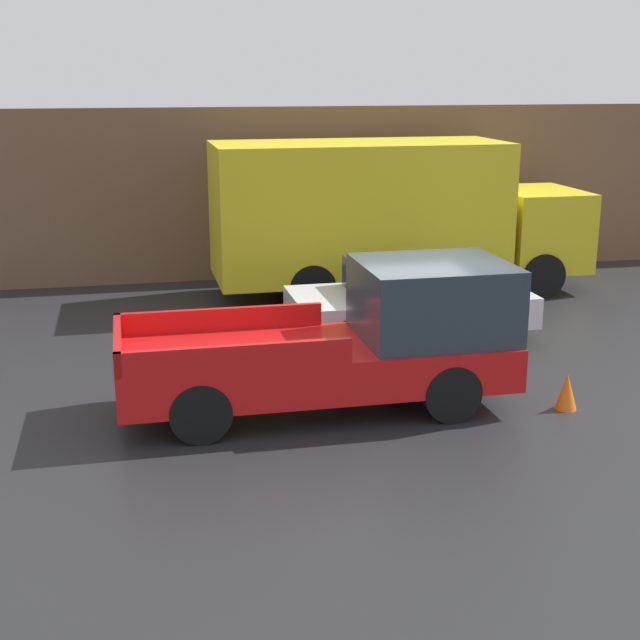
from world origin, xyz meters
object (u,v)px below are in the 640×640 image
at_px(pickup_truck, 355,341).
at_px(traffic_cone, 567,392).
at_px(car, 412,298).
at_px(delivery_truck, 386,213).

xyz_separation_m(pickup_truck, traffic_cone, (2.96, -0.81, -0.72)).
relative_size(car, delivery_truck, 0.53).
relative_size(pickup_truck, delivery_truck, 0.69).
bearing_deg(car, delivery_truck, 81.84).
distance_m(pickup_truck, car, 3.68).
xyz_separation_m(pickup_truck, delivery_truck, (2.37, 6.52, 0.79)).
height_order(pickup_truck, traffic_cone, pickup_truck).
height_order(car, delivery_truck, delivery_truck).
bearing_deg(car, pickup_truck, -120.86).
distance_m(car, traffic_cone, 4.13).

